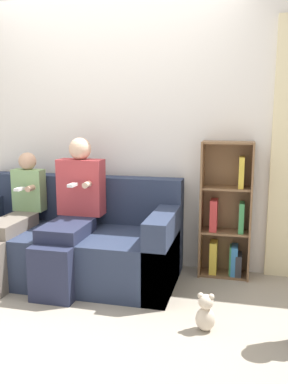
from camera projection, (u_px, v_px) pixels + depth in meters
ground_plane at (71, 304)px, 3.13m from camera, size 14.00×14.00×0.00m
back_wall at (111, 132)px, 3.87m from camera, size 10.00×0.06×2.55m
couch at (69, 243)px, 3.65m from camera, size 1.94×0.90×0.87m
adult_seated at (72, 211)px, 3.45m from camera, size 0.40×0.81×1.24m
child_seated at (13, 218)px, 3.55m from camera, size 0.29×0.82×1.09m
bookshelf at (227, 222)px, 3.62m from camera, size 0.44×0.24×1.21m
teddy_bear at (206, 313)px, 2.72m from camera, size 0.13×0.11×0.27m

